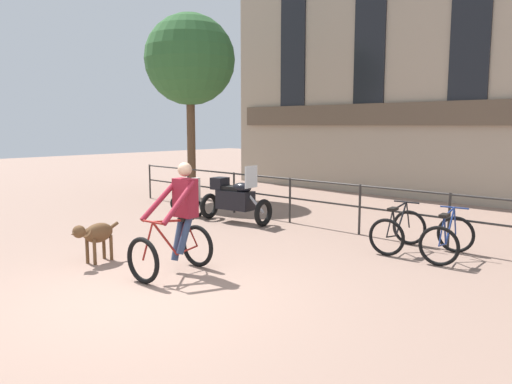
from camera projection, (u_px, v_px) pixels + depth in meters
The scene contains 10 objects.
ground_plane at pixel (150, 295), 6.68m from camera, with size 60.00×60.00×0.00m, color #8E7060.
canal_railing at pixel (360, 201), 10.33m from camera, with size 15.05×0.05×1.05m.
building_facade at pixel (475, 39), 13.97m from camera, with size 18.00×0.72×9.37m.
cyclist_with_bike at pixel (178, 224), 7.63m from camera, with size 0.79×1.23×1.70m.
dog at pixel (96, 234), 8.21m from camera, with size 0.38×0.96×0.69m.
parked_motorcycle at pixel (235, 199), 11.62m from camera, with size 1.79×0.84×1.35m.
parked_bicycle_near_lamp at pixel (398, 231), 9.07m from camera, with size 0.76×1.17×0.86m.
parked_bicycle_mid_left at pixel (448, 238), 8.45m from camera, with size 0.81×1.19×0.86m.
parked_scooter at pixel (186, 196), 12.81m from camera, with size 1.34×0.69×0.96m.
tree_canalside_left at pixel (190, 60), 15.21m from camera, with size 2.76×2.76×5.62m.
Camera 1 is at (5.45, -3.70, 2.27)m, focal length 35.00 mm.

